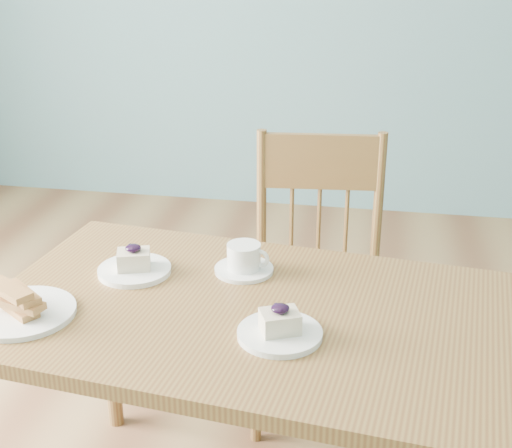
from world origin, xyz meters
name	(u,v)px	position (x,y,z in m)	size (l,w,h in m)	color
room	(322,3)	(0.00, 0.00, 1.35)	(5.01, 5.01, 2.71)	#967246
dining_table	(262,335)	(-0.12, 0.09, 0.61)	(1.33, 0.86, 0.67)	olive
dining_chair	(317,279)	(-0.05, 0.68, 0.46)	(0.45, 0.43, 0.90)	olive
cheesecake_plate_near	(280,328)	(-0.06, -0.02, 0.69)	(0.18, 0.18, 0.08)	white
cheesecake_plate_far	(134,266)	(-0.46, 0.21, 0.69)	(0.18, 0.18, 0.08)	white
coffee_cup	(244,260)	(-0.20, 0.27, 0.71)	(0.15, 0.15, 0.07)	white
biscotti_plate	(21,306)	(-0.64, -0.03, 0.70)	(0.24, 0.24, 0.08)	white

